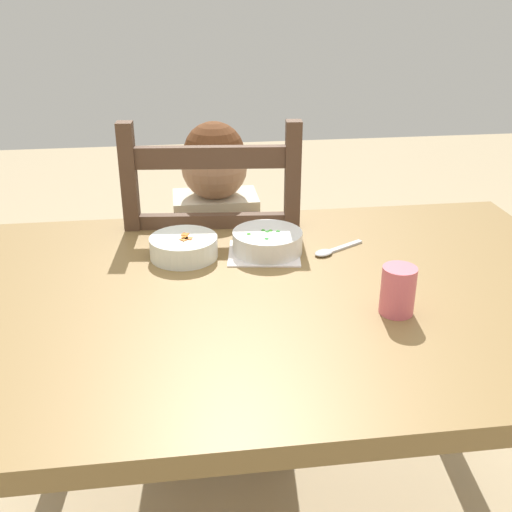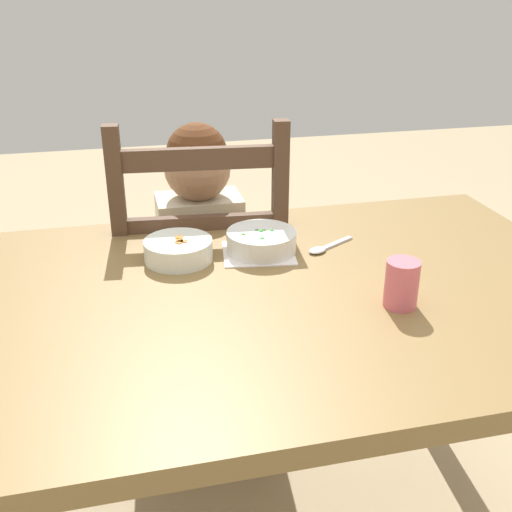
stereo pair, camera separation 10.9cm
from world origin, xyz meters
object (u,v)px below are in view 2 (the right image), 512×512
Objects in this scene: child_figure at (202,246)px; bowl_of_carrots at (178,249)px; dining_chair at (202,300)px; spoon at (323,248)px; drinking_cup at (402,284)px; bowl_of_peas at (261,241)px; dining_table at (286,334)px.

bowl_of_carrots is (-0.09, -0.29, 0.13)m from child_figure.
dining_chair reaches higher than spoon.
drinking_cup is (0.29, -0.59, 0.31)m from dining_chair.
bowl_of_peas is 0.18m from bowl_of_carrots.
drinking_cup is (0.19, -0.29, 0.02)m from bowl_of_peas.
bowl_of_peas is (-0.01, 0.18, 0.13)m from dining_table.
dining_table is at bearing -43.49° from bowl_of_carrots.
dining_table is 8.77× the size of bowl_of_carrots.
bowl_of_carrots reaches higher than dining_table.
dining_table is 0.22m from bowl_of_peas.
child_figure is 6.18× the size of bowl_of_peas.
dining_table is at bearing -87.65° from bowl_of_peas.
drinking_cup reaches higher than bowl_of_peas.
child_figure reaches higher than dining_table.
child_figure is 10.52× the size of drinking_cup.
dining_table is 0.29m from bowl_of_carrots.
dining_table is 1.31× the size of dining_chair.
dining_chair reaches higher than bowl_of_peas.
dining_table is 1.36× the size of child_figure.
bowl_of_carrots is at bearing -106.11° from dining_chair.
child_figure is 7.30× the size of spoon.
spoon is (0.32, -0.02, -0.02)m from bowl_of_carrots.
bowl_of_peas is 0.35m from drinking_cup.
dining_chair is 0.42m from bowl_of_carrots.
dining_table is 0.48m from child_figure.
dining_table is 14.26× the size of drinking_cup.
bowl_of_peas is at bearing 92.35° from dining_table.
bowl_of_peas is 1.70× the size of drinking_cup.
bowl_of_peas reaches higher than spoon.
dining_chair reaches higher than drinking_cup.
spoon is (0.23, -0.31, 0.11)m from child_figure.
dining_chair reaches higher than child_figure.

